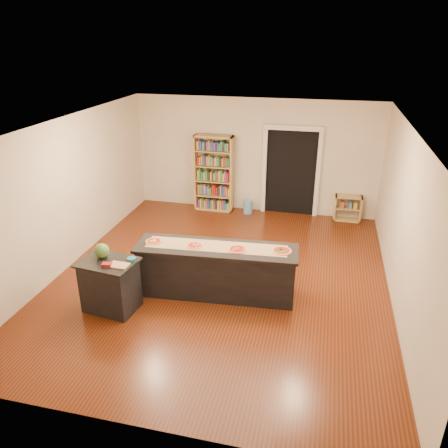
% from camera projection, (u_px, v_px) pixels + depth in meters
% --- Properties ---
extents(room, '(6.00, 7.00, 2.80)m').
position_uv_depth(room, '(221.00, 207.00, 7.58)').
color(room, beige).
rests_on(room, ground).
extents(doorway, '(1.40, 0.09, 2.21)m').
position_uv_depth(doorway, '(291.00, 167.00, 10.56)').
color(doorway, black).
rests_on(doorway, room).
extents(kitchen_island, '(2.73, 0.74, 0.90)m').
position_uv_depth(kitchen_island, '(216.00, 270.00, 7.47)').
color(kitchen_island, black).
rests_on(kitchen_island, ground).
extents(side_counter, '(0.89, 0.65, 0.88)m').
position_uv_depth(side_counter, '(110.00, 285.00, 7.06)').
color(side_counter, black).
rests_on(side_counter, ground).
extents(bookshelf, '(0.96, 0.34, 1.92)m').
position_uv_depth(bookshelf, '(214.00, 173.00, 10.89)').
color(bookshelf, tan).
rests_on(bookshelf, ground).
extents(low_shelf, '(0.63, 0.27, 0.63)m').
position_uv_depth(low_shelf, '(348.00, 208.00, 10.48)').
color(low_shelf, tan).
rests_on(low_shelf, ground).
extents(waste_bin, '(0.22, 0.22, 0.33)m').
position_uv_depth(waste_bin, '(248.00, 207.00, 10.97)').
color(waste_bin, '#5F99D4').
rests_on(waste_bin, ground).
extents(kraft_paper, '(2.39, 0.60, 0.00)m').
position_uv_depth(kraft_paper, '(216.00, 246.00, 7.32)').
color(kraft_paper, '#96794D').
rests_on(kraft_paper, kitchen_island).
extents(watermelon, '(0.24, 0.24, 0.24)m').
position_uv_depth(watermelon, '(102.00, 251.00, 6.95)').
color(watermelon, '#144214').
rests_on(watermelon, side_counter).
extents(cutting_board, '(0.31, 0.22, 0.02)m').
position_uv_depth(cutting_board, '(119.00, 265.00, 6.75)').
color(cutting_board, tan).
rests_on(cutting_board, side_counter).
extents(package_red, '(0.16, 0.12, 0.05)m').
position_uv_depth(package_red, '(107.00, 265.00, 6.73)').
color(package_red, maroon).
rests_on(package_red, side_counter).
extents(package_teal, '(0.14, 0.14, 0.05)m').
position_uv_depth(package_teal, '(131.00, 259.00, 6.89)').
color(package_teal, '#195966').
rests_on(package_teal, side_counter).
extents(pizza_a, '(0.27, 0.27, 0.02)m').
position_uv_depth(pizza_a, '(154.00, 241.00, 7.47)').
color(pizza_a, tan).
rests_on(pizza_a, kitchen_island).
extents(pizza_b, '(0.29, 0.29, 0.02)m').
position_uv_depth(pizza_b, '(195.00, 245.00, 7.32)').
color(pizza_b, tan).
rests_on(pizza_b, kitchen_island).
extents(pizza_c, '(0.31, 0.31, 0.02)m').
position_uv_depth(pizza_c, '(237.00, 249.00, 7.19)').
color(pizza_c, tan).
rests_on(pizza_c, kitchen_island).
extents(pizza_d, '(0.31, 0.31, 0.02)m').
position_uv_depth(pizza_d, '(282.00, 251.00, 7.14)').
color(pizza_d, tan).
rests_on(pizza_d, kitchen_island).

